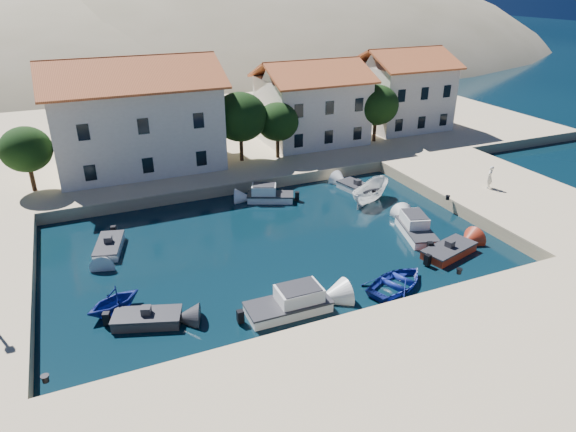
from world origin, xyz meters
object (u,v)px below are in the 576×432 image
object	(u,v)px
cabin_cruiser_south	(288,304)
cabin_cruiser_east	(417,230)
building_left	(135,112)
pedestrian	(490,177)
rowboat_south	(396,287)
boat_east	(369,202)
building_mid	(312,101)
building_right	(403,88)

from	to	relation	value
cabin_cruiser_south	cabin_cruiser_east	world-z (taller)	same
cabin_cruiser_east	building_left	bearing A→B (deg)	54.32
building_left	pedestrian	xyz separation A→B (m)	(25.41, -17.32, -3.99)
rowboat_south	boat_east	world-z (taller)	boat_east
building_left	rowboat_south	xyz separation A→B (m)	(10.80, -25.66, -5.94)
building_mid	building_right	world-z (taller)	building_right
cabin_cruiser_east	building_mid	bearing A→B (deg)	11.07
cabin_cruiser_south	rowboat_south	bearing A→B (deg)	-1.53
building_mid	boat_east	distance (m)	15.93
rowboat_south	cabin_cruiser_east	xyz separation A→B (m)	(5.16, 5.12, 0.48)
cabin_cruiser_east	pedestrian	size ratio (longest dim) A/B	2.51
building_right	cabin_cruiser_south	bearing A→B (deg)	-133.68
cabin_cruiser_east	pedestrian	world-z (taller)	pedestrian
building_right	rowboat_south	bearing A→B (deg)	-124.77
building_mid	pedestrian	xyz separation A→B (m)	(7.41, -18.32, -3.27)
cabin_cruiser_south	rowboat_south	size ratio (longest dim) A/B	1.07
building_right	pedestrian	world-z (taller)	building_right
boat_east	pedestrian	distance (m)	10.04
building_mid	building_right	bearing A→B (deg)	4.76
boat_east	pedestrian	size ratio (longest dim) A/B	2.48
cabin_cruiser_south	building_right	bearing A→B (deg)	47.12
cabin_cruiser_east	pedestrian	bearing A→B (deg)	-54.68
cabin_cruiser_east	pedestrian	distance (m)	10.09
building_left	boat_east	size ratio (longest dim) A/B	3.13
building_left	rowboat_south	world-z (taller)	building_left
rowboat_south	cabin_cruiser_south	bearing A→B (deg)	67.75
building_right	pedestrian	distance (m)	20.17
building_left	cabin_cruiser_south	distance (m)	26.25
building_left	boat_east	xyz separation A→B (m)	(16.15, -13.94, -5.94)
building_left	boat_east	distance (m)	22.14
building_mid	boat_east	xyz separation A→B (m)	(-1.85, -14.94, -5.22)
building_mid	pedestrian	world-z (taller)	building_mid
cabin_cruiser_south	pedestrian	distance (m)	23.06
building_mid	building_left	bearing A→B (deg)	-176.82
rowboat_south	building_left	bearing A→B (deg)	2.89
building_mid	cabin_cruiser_east	xyz separation A→B (m)	(-2.04, -21.54, -4.75)
building_mid	rowboat_south	distance (m)	28.11
building_left	cabin_cruiser_south	bearing A→B (deg)	-81.37
building_right	pedestrian	bearing A→B (deg)	-103.37
building_right	pedestrian	size ratio (longest dim) A/B	4.99
cabin_cruiser_south	rowboat_south	xyz separation A→B (m)	(6.94, -0.28, -0.48)
boat_east	pedestrian	bearing A→B (deg)	-139.48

